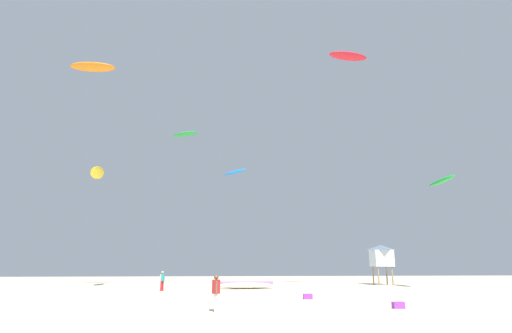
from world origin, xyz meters
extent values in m
plane|color=beige|center=(0.00, 0.00, 0.00)|extent=(120.00, 120.00, 0.00)
cylinder|color=silver|center=(-3.11, 4.41, 0.42)|extent=(0.16, 0.16, 0.83)
cylinder|color=silver|center=(-3.12, 4.60, 0.42)|extent=(0.16, 0.16, 0.83)
cylinder|color=#B21E23|center=(-3.11, 4.51, 1.15)|extent=(0.38, 0.38, 0.63)
cylinder|color=brown|center=(-3.10, 4.28, 1.12)|extent=(0.11, 0.11, 0.58)
cylinder|color=brown|center=(-3.13, 4.73, 1.12)|extent=(0.11, 0.11, 0.58)
sphere|color=brown|center=(-3.11, 4.51, 1.58)|extent=(0.23, 0.23, 0.23)
cylinder|color=#B21E23|center=(-7.71, 20.22, 0.39)|extent=(0.15, 0.15, 0.79)
cylinder|color=#B21E23|center=(-7.60, 20.37, 0.39)|extent=(0.15, 0.15, 0.79)
cylinder|color=teal|center=(-7.65, 20.30, 1.08)|extent=(0.36, 0.36, 0.59)
cylinder|color=tan|center=(-7.78, 20.12, 1.06)|extent=(0.10, 0.10, 0.54)
cylinder|color=tan|center=(-7.53, 20.47, 1.06)|extent=(0.10, 0.10, 0.54)
sphere|color=tan|center=(-7.65, 20.30, 1.49)|extent=(0.21, 0.21, 0.21)
ellipsoid|color=white|center=(-0.57, 22.40, 0.29)|extent=(5.38, 1.66, 0.67)
cylinder|color=#E5598C|center=(-0.57, 22.40, 0.53)|extent=(4.92, 0.35, 0.24)
cylinder|color=#8C704C|center=(15.01, 28.64, 0.95)|extent=(0.14, 0.14, 1.90)
cylinder|color=#8C704C|center=(15.01, 27.14, 0.95)|extent=(0.14, 0.14, 1.90)
cylinder|color=#8C704C|center=(13.51, 28.64, 0.95)|extent=(0.14, 0.14, 1.90)
cylinder|color=#8C704C|center=(13.51, 27.14, 0.95)|extent=(0.14, 0.14, 1.90)
cube|color=silver|center=(14.26, 27.89, 2.75)|extent=(2.00, 2.00, 1.70)
pyramid|color=slate|center=(14.26, 27.89, 3.87)|extent=(2.30, 2.30, 0.55)
cube|color=purple|center=(6.02, 5.35, 0.16)|extent=(0.56, 0.36, 0.32)
cube|color=purple|center=(2.68, 11.34, 0.16)|extent=(0.56, 0.36, 0.32)
ellipsoid|color=yellow|center=(-14.54, 23.27, 10.49)|extent=(1.74, 4.43, 1.06)
ellipsoid|color=green|center=(-6.85, 26.76, 15.63)|extent=(3.08, 2.18, 0.42)
ellipsoid|color=blue|center=(-1.46, 27.70, 11.81)|extent=(2.95, 3.46, 0.76)
ellipsoid|color=red|center=(9.14, 19.95, 21.87)|extent=(4.08, 1.77, 0.69)
ellipsoid|color=green|center=(16.86, 19.10, 9.45)|extent=(1.64, 4.57, 0.86)
ellipsoid|color=orange|center=(-15.00, 20.55, 19.94)|extent=(4.09, 1.24, 0.81)
camera|label=1|loc=(-3.02, -15.68, 2.20)|focal=28.94mm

